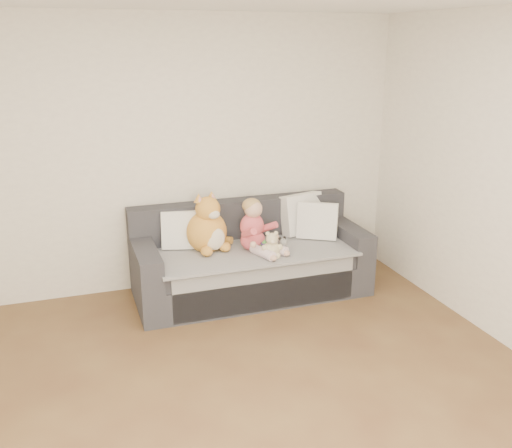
# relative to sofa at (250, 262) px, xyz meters

# --- Properties ---
(room_shell) EXTENTS (5.00, 5.00, 5.00)m
(room_shell) POSITION_rel_sofa_xyz_m (-0.63, -1.64, 0.99)
(room_shell) COLOR brown
(room_shell) RESTS_ON ground
(sofa) EXTENTS (2.20, 0.94, 0.85)m
(sofa) POSITION_rel_sofa_xyz_m (0.00, 0.00, 0.00)
(sofa) COLOR #2B2B30
(sofa) RESTS_ON ground
(cushion_left) EXTENTS (0.42, 0.27, 0.37)m
(cushion_left) POSITION_rel_sofa_xyz_m (-0.61, 0.16, 0.34)
(cushion_left) COLOR white
(cushion_left) RESTS_ON sofa
(cushion_right_back) EXTENTS (0.48, 0.30, 0.42)m
(cushion_right_back) POSITION_rel_sofa_xyz_m (0.63, 0.20, 0.36)
(cushion_right_back) COLOR white
(cushion_right_back) RESTS_ON sofa
(cushion_right_front) EXTENTS (0.43, 0.35, 0.37)m
(cushion_right_front) POSITION_rel_sofa_xyz_m (0.70, -0.00, 0.34)
(cushion_right_front) COLOR white
(cushion_right_front) RESTS_ON sofa
(toddler) EXTENTS (0.38, 0.51, 0.50)m
(toddler) POSITION_rel_sofa_xyz_m (0.01, -0.13, 0.37)
(toddler) COLOR #D24A53
(toddler) RESTS_ON sofa
(plush_cat) EXTENTS (0.46, 0.45, 0.58)m
(plush_cat) POSITION_rel_sofa_xyz_m (-0.40, 0.02, 0.37)
(plush_cat) COLOR #C9842C
(plush_cat) RESTS_ON sofa
(teddy_bear) EXTENTS (0.20, 0.15, 0.25)m
(teddy_bear) POSITION_rel_sofa_xyz_m (0.10, -0.34, 0.26)
(teddy_bear) COLOR tan
(teddy_bear) RESTS_ON sofa
(plush_cow) EXTENTS (0.13, 0.20, 0.16)m
(plush_cow) POSITION_rel_sofa_xyz_m (0.21, -0.23, 0.23)
(plush_cow) COLOR white
(plush_cow) RESTS_ON sofa
(sippy_cup) EXTENTS (0.10, 0.09, 0.12)m
(sippy_cup) POSITION_rel_sofa_xyz_m (0.08, -0.21, 0.23)
(sippy_cup) COLOR #573CA3
(sippy_cup) RESTS_ON sofa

